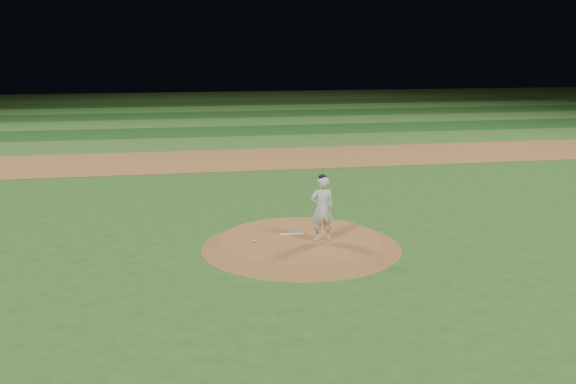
{
  "coord_description": "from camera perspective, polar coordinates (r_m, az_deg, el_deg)",
  "views": [
    {
      "loc": [
        -3.47,
        -16.57,
        5.46
      ],
      "look_at": [
        0.0,
        2.0,
        1.1
      ],
      "focal_mm": 40.0,
      "sensor_mm": 36.0,
      "label": 1
    }
  ],
  "objects": [
    {
      "name": "outfield_stripe_3",
      "position": [
        51.48,
        -6.71,
        6.83
      ],
      "size": [
        70.0,
        5.0,
        0.02
      ],
      "primitive_type": "cube",
      "color": "#204C18",
      "rests_on": "ground"
    },
    {
      "name": "infield_dirt_band",
      "position": [
        31.25,
        -4.05,
        2.92
      ],
      "size": [
        70.0,
        6.0,
        0.02
      ],
      "primitive_type": "cube",
      "color": "#925D2D",
      "rests_on": "ground"
    },
    {
      "name": "outfield_stripe_5",
      "position": [
        61.41,
        -7.37,
        7.79
      ],
      "size": [
        70.0,
        5.0,
        0.02
      ],
      "primitive_type": "cube",
      "color": "#1C3F14",
      "rests_on": "ground"
    },
    {
      "name": "outfield_stripe_1",
      "position": [
        41.58,
        -5.73,
        5.39
      ],
      "size": [
        70.0,
        5.0,
        0.02
      ],
      "primitive_type": "cube",
      "color": "#1B4817",
      "rests_on": "ground"
    },
    {
      "name": "rosin_bag",
      "position": [
        17.39,
        -3.05,
        -4.35
      ],
      "size": [
        0.11,
        0.11,
        0.06
      ],
      "primitive_type": "ellipsoid",
      "color": "silver",
      "rests_on": "pitchers_mound"
    },
    {
      "name": "outfield_stripe_4",
      "position": [
        56.44,
        -7.07,
        7.35
      ],
      "size": [
        70.0,
        5.0,
        0.02
      ],
      "primitive_type": "cube",
      "color": "#38772B",
      "rests_on": "ground"
    },
    {
      "name": "pitcher_on_mound",
      "position": [
        17.26,
        3.05,
        -1.47
      ],
      "size": [
        0.67,
        0.46,
        1.84
      ],
      "color": "white",
      "rests_on": "pitchers_mound"
    },
    {
      "name": "pitching_rubber",
      "position": [
        18.0,
        0.34,
        -3.78
      ],
      "size": [
        0.69,
        0.21,
        0.03
      ],
      "primitive_type": "cube",
      "rotation": [
        0.0,
        0.0,
        -0.06
      ],
      "color": "silver",
      "rests_on": "pitchers_mound"
    },
    {
      "name": "outfield_stripe_0",
      "position": [
        36.65,
        -5.05,
        4.39
      ],
      "size": [
        70.0,
        5.0,
        0.02
      ],
      "primitive_type": "cube",
      "color": "#366324",
      "rests_on": "ground"
    },
    {
      "name": "ground",
      "position": [
        17.79,
        1.19,
        -4.88
      ],
      "size": [
        120.0,
        120.0,
        0.0
      ],
      "primitive_type": "plane",
      "color": "#29561B",
      "rests_on": "ground"
    },
    {
      "name": "outfield_stripe_2",
      "position": [
        46.52,
        -6.27,
        6.19
      ],
      "size": [
        70.0,
        5.0,
        0.02
      ],
      "primitive_type": "cube",
      "color": "#3A7028",
      "rests_on": "ground"
    },
    {
      "name": "pitchers_mound",
      "position": [
        17.75,
        1.19,
        -4.5
      ],
      "size": [
        5.5,
        5.5,
        0.25
      ],
      "primitive_type": "cone",
      "color": "brown",
      "rests_on": "ground"
    }
  ]
}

